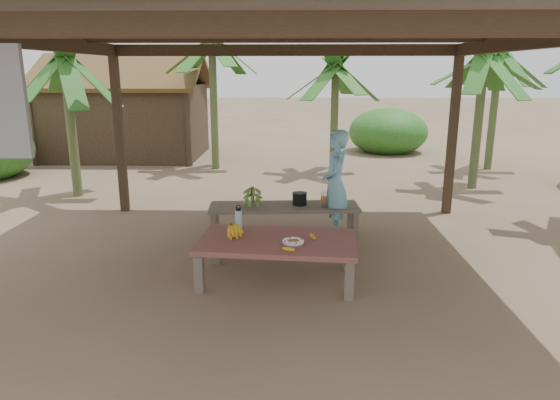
{
  "coord_description": "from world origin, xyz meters",
  "views": [
    {
      "loc": [
        0.13,
        -6.07,
        2.38
      ],
      "look_at": [
        -0.02,
        0.01,
        0.8
      ],
      "focal_mm": 32.0,
      "sensor_mm": 36.0,
      "label": 1
    }
  ],
  "objects_px": {
    "bench": "(284,209)",
    "water_flask": "(239,219)",
    "plate": "(293,242)",
    "woman": "(335,184)",
    "work_table": "(277,245)",
    "ripe_banana_bunch": "(231,229)",
    "cooking_pot": "(300,199)"
  },
  "relations": [
    {
      "from": "ripe_banana_bunch",
      "to": "plate",
      "type": "height_order",
      "value": "ripe_banana_bunch"
    },
    {
      "from": "work_table",
      "to": "cooking_pot",
      "type": "bearing_deg",
      "value": 85.8
    },
    {
      "from": "woman",
      "to": "bench",
      "type": "bearing_deg",
      "value": -88.87
    },
    {
      "from": "cooking_pot",
      "to": "woman",
      "type": "relative_size",
      "value": 0.13
    },
    {
      "from": "water_flask",
      "to": "cooking_pot",
      "type": "relative_size",
      "value": 1.49
    },
    {
      "from": "plate",
      "to": "water_flask",
      "type": "xyz_separation_m",
      "value": [
        -0.67,
        0.49,
        0.11
      ]
    },
    {
      "from": "work_table",
      "to": "ripe_banana_bunch",
      "type": "height_order",
      "value": "ripe_banana_bunch"
    },
    {
      "from": "work_table",
      "to": "cooking_pot",
      "type": "height_order",
      "value": "cooking_pot"
    },
    {
      "from": "woman",
      "to": "work_table",
      "type": "bearing_deg",
      "value": -22.6
    },
    {
      "from": "ripe_banana_bunch",
      "to": "woman",
      "type": "bearing_deg",
      "value": 49.13
    },
    {
      "from": "work_table",
      "to": "woman",
      "type": "height_order",
      "value": "woman"
    },
    {
      "from": "ripe_banana_bunch",
      "to": "cooking_pot",
      "type": "bearing_deg",
      "value": 62.83
    },
    {
      "from": "bench",
      "to": "woman",
      "type": "height_order",
      "value": "woman"
    },
    {
      "from": "plate",
      "to": "cooking_pot",
      "type": "xyz_separation_m",
      "value": [
        0.1,
        1.84,
        0.02
      ]
    },
    {
      "from": "work_table",
      "to": "bench",
      "type": "relative_size",
      "value": 0.84
    },
    {
      "from": "cooking_pot",
      "to": "work_table",
      "type": "bearing_deg",
      "value": -99.15
    },
    {
      "from": "water_flask",
      "to": "ripe_banana_bunch",
      "type": "bearing_deg",
      "value": -104.38
    },
    {
      "from": "plate",
      "to": "cooking_pot",
      "type": "bearing_deg",
      "value": 87.04
    },
    {
      "from": "bench",
      "to": "plate",
      "type": "relative_size",
      "value": 9.14
    },
    {
      "from": "work_table",
      "to": "water_flask",
      "type": "distance_m",
      "value": 0.64
    },
    {
      "from": "bench",
      "to": "woman",
      "type": "bearing_deg",
      "value": -5.22
    },
    {
      "from": "plate",
      "to": "water_flask",
      "type": "bearing_deg",
      "value": 143.81
    },
    {
      "from": "woman",
      "to": "cooking_pot",
      "type": "bearing_deg",
      "value": -93.75
    },
    {
      "from": "plate",
      "to": "water_flask",
      "type": "relative_size",
      "value": 0.78
    },
    {
      "from": "ripe_banana_bunch",
      "to": "plate",
      "type": "xyz_separation_m",
      "value": [
        0.73,
        -0.23,
        -0.07
      ]
    },
    {
      "from": "water_flask",
      "to": "plate",
      "type": "bearing_deg",
      "value": -36.19
    },
    {
      "from": "cooking_pot",
      "to": "woman",
      "type": "xyz_separation_m",
      "value": [
        0.51,
        -0.06,
        0.25
      ]
    },
    {
      "from": "bench",
      "to": "water_flask",
      "type": "xyz_separation_m",
      "value": [
        -0.53,
        -1.32,
        0.24
      ]
    },
    {
      "from": "cooking_pot",
      "to": "plate",
      "type": "bearing_deg",
      "value": -92.96
    },
    {
      "from": "plate",
      "to": "bench",
      "type": "bearing_deg",
      "value": 94.21
    },
    {
      "from": "water_flask",
      "to": "bench",
      "type": "bearing_deg",
      "value": 68.01
    },
    {
      "from": "water_flask",
      "to": "woman",
      "type": "bearing_deg",
      "value": 45.47
    }
  ]
}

